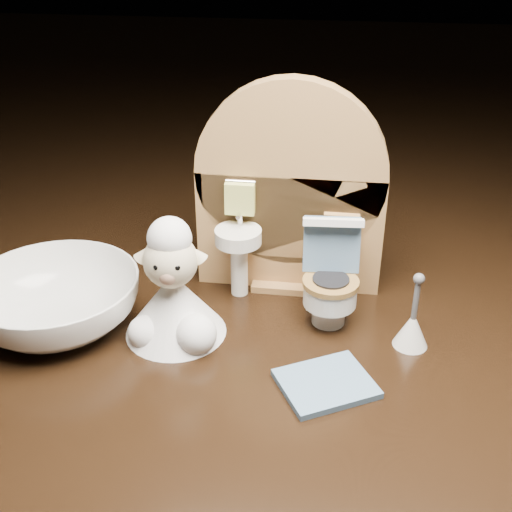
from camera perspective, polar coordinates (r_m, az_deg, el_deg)
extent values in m
cube|color=black|center=(0.45, 1.87, -12.14)|extent=(2.50, 2.50, 0.10)
cube|color=#A97A45|center=(0.45, 2.97, 2.25)|extent=(0.13, 0.02, 0.09)
cylinder|color=#A97A45|center=(0.43, 3.12, 7.31)|extent=(0.13, 0.02, 0.13)
cube|color=#A97A45|center=(0.47, 2.85, -2.14)|extent=(0.05, 0.04, 0.01)
cylinder|color=white|center=(0.45, -1.49, -0.90)|extent=(0.01, 0.01, 0.04)
cylinder|color=white|center=(0.44, -1.60, 1.76)|extent=(0.03, 0.03, 0.01)
cylinder|color=silver|center=(0.44, -1.42, 3.45)|extent=(0.00, 0.00, 0.01)
cube|color=#CDD266|center=(0.43, -1.45, 5.12)|extent=(0.02, 0.01, 0.02)
cube|color=#A97A45|center=(0.44, 7.57, 2.40)|extent=(0.02, 0.01, 0.02)
cylinder|color=beige|center=(0.44, 7.50, 1.34)|extent=(0.02, 0.02, 0.02)
cylinder|color=white|center=(0.43, 6.47, -4.92)|extent=(0.02, 0.02, 0.02)
cylinder|color=white|center=(0.42, 6.59, -3.37)|extent=(0.03, 0.03, 0.01)
cylinder|color=olive|center=(0.41, 6.66, -2.36)|extent=(0.04, 0.04, 0.00)
cube|color=white|center=(0.44, 6.48, -2.03)|extent=(0.03, 0.02, 0.04)
cube|color=slate|center=(0.42, 6.74, 1.02)|extent=(0.04, 0.02, 0.04)
cube|color=white|center=(0.41, 6.90, 2.99)|extent=(0.04, 0.01, 0.01)
cylinder|color=#AAD72A|center=(0.43, 7.79, 1.09)|extent=(0.01, 0.01, 0.01)
cube|color=slate|center=(0.38, 6.23, -11.22)|extent=(0.07, 0.06, 0.00)
cone|color=white|center=(0.42, 13.68, -6.33)|extent=(0.02, 0.02, 0.02)
cylinder|color=#59595B|center=(0.40, 14.04, -3.79)|extent=(0.00, 0.00, 0.03)
sphere|color=#59595B|center=(0.40, 14.29, -1.98)|extent=(0.01, 0.01, 0.01)
cone|color=white|center=(0.41, -7.28, -4.23)|extent=(0.07, 0.07, 0.04)
sphere|color=white|center=(0.40, -5.35, -6.93)|extent=(0.03, 0.03, 0.03)
sphere|color=white|center=(0.41, -9.82, -6.69)|extent=(0.02, 0.02, 0.02)
sphere|color=beige|center=(0.39, -7.61, -0.42)|extent=(0.03, 0.03, 0.03)
sphere|color=tan|center=(0.39, -7.83, -1.72)|extent=(0.01, 0.01, 0.01)
sphere|color=white|center=(0.39, -7.70, 1.55)|extent=(0.03, 0.03, 0.03)
cone|color=beige|center=(0.40, -9.79, 0.31)|extent=(0.02, 0.01, 0.02)
cone|color=beige|center=(0.39, -5.40, 0.26)|extent=(0.02, 0.01, 0.02)
sphere|color=black|center=(0.38, -8.82, -0.99)|extent=(0.00, 0.00, 0.00)
sphere|color=black|center=(0.38, -7.03, -1.02)|extent=(0.00, 0.00, 0.00)
imported|color=white|center=(0.44, -17.36, -3.92)|extent=(0.14, 0.14, 0.03)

